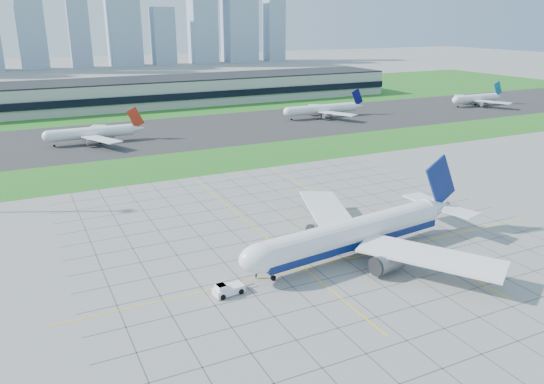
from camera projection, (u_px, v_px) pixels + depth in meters
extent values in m
plane|color=gray|center=(340.00, 256.00, 116.23)|extent=(1400.00, 1400.00, 0.00)
cube|color=#226E1F|center=(204.00, 161.00, 192.98)|extent=(700.00, 35.00, 0.04)
cube|color=#383838|center=(164.00, 134.00, 239.88)|extent=(700.00, 75.00, 0.04)
cube|color=#226E1F|center=(117.00, 101.00, 333.69)|extent=(700.00, 145.00, 0.04)
cube|color=#474744|center=(107.00, 282.00, 104.63)|extent=(0.18, 130.00, 0.02)
cube|color=#474744|center=(147.00, 274.00, 107.98)|extent=(0.18, 130.00, 0.02)
cube|color=#474744|center=(185.00, 266.00, 111.34)|extent=(0.18, 130.00, 0.02)
cube|color=#474744|center=(221.00, 259.00, 114.69)|extent=(0.18, 130.00, 0.02)
cube|color=#474744|center=(255.00, 252.00, 118.05)|extent=(0.18, 130.00, 0.02)
cube|color=#474744|center=(286.00, 246.00, 121.40)|extent=(0.18, 130.00, 0.02)
cube|color=#474744|center=(316.00, 240.00, 124.76)|extent=(0.18, 130.00, 0.02)
cube|color=#474744|center=(345.00, 234.00, 128.11)|extent=(0.18, 130.00, 0.02)
cube|color=#474744|center=(372.00, 228.00, 131.47)|extent=(0.18, 130.00, 0.02)
cube|color=#474744|center=(398.00, 223.00, 134.82)|extent=(0.18, 130.00, 0.02)
cube|color=#474744|center=(422.00, 218.00, 138.18)|extent=(0.18, 130.00, 0.02)
cube|color=#474744|center=(445.00, 213.00, 141.53)|extent=(0.18, 130.00, 0.02)
cube|color=#474744|center=(467.00, 209.00, 144.89)|extent=(0.18, 130.00, 0.02)
cube|color=#474744|center=(481.00, 354.00, 82.12)|extent=(110.00, 0.18, 0.02)
cube|color=#474744|center=(444.00, 328.00, 88.94)|extent=(110.00, 0.18, 0.02)
cube|color=#474744|center=(413.00, 306.00, 95.76)|extent=(110.00, 0.18, 0.02)
cube|color=#474744|center=(385.00, 287.00, 102.58)|extent=(110.00, 0.18, 0.02)
cube|color=#474744|center=(361.00, 270.00, 109.41)|extent=(110.00, 0.18, 0.02)
cube|color=#474744|center=(340.00, 256.00, 116.23)|extent=(110.00, 0.18, 0.02)
cube|color=#474744|center=(321.00, 243.00, 123.05)|extent=(110.00, 0.18, 0.02)
cube|color=#474744|center=(304.00, 231.00, 129.87)|extent=(110.00, 0.18, 0.02)
cube|color=#474744|center=(289.00, 220.00, 136.70)|extent=(110.00, 0.18, 0.02)
cube|color=#474744|center=(275.00, 211.00, 143.52)|extent=(110.00, 0.18, 0.02)
cube|color=#474744|center=(262.00, 202.00, 150.34)|extent=(110.00, 0.18, 0.02)
cube|color=#474744|center=(251.00, 194.00, 157.16)|extent=(110.00, 0.18, 0.02)
cube|color=#474744|center=(240.00, 187.00, 163.98)|extent=(110.00, 0.18, 0.02)
cube|color=#474744|center=(231.00, 180.00, 170.81)|extent=(110.00, 0.18, 0.02)
cube|color=yellow|center=(345.00, 259.00, 114.52)|extent=(120.00, 0.25, 0.03)
cube|color=yellow|center=(260.00, 232.00, 129.09)|extent=(0.25, 100.00, 0.03)
cube|color=yellow|center=(355.00, 214.00, 140.83)|extent=(0.25, 100.00, 0.03)
cube|color=#B7B7B2|center=(190.00, 90.00, 326.81)|extent=(260.00, 42.00, 15.00)
cube|color=black|center=(201.00, 95.00, 308.64)|extent=(260.00, 1.00, 4.00)
cube|color=black|center=(189.00, 77.00, 324.36)|extent=(260.00, 42.00, 0.80)
cube|color=#94AAC2|center=(28.00, 9.00, 527.90)|extent=(26.00, 23.40, 118.00)
cube|color=#94AAC2|center=(78.00, 24.00, 551.86)|extent=(20.00, 18.00, 88.00)
cube|color=#94AAC2|center=(163.00, 36.00, 593.23)|extent=(24.00, 21.60, 62.00)
cube|color=#94AAC2|center=(202.00, 5.00, 602.67)|extent=(29.00, 26.10, 128.00)
cube|color=#94AAC2|center=(239.00, 27.00, 629.43)|extent=(36.00, 32.40, 80.00)
cube|color=#94AAC2|center=(274.00, 16.00, 644.83)|extent=(22.00, 19.80, 105.00)
cylinder|color=white|center=(353.00, 232.00, 114.34)|extent=(46.80, 11.71, 6.05)
cube|color=navy|center=(353.00, 240.00, 114.94)|extent=(46.75, 11.31, 1.61)
ellipsoid|color=white|center=(262.00, 257.00, 102.25)|extent=(10.35, 7.20, 6.05)
cube|color=black|center=(252.00, 258.00, 100.94)|extent=(2.60, 3.48, 0.61)
cone|color=white|center=(437.00, 208.00, 128.17)|extent=(8.72, 6.70, 5.75)
cube|color=navy|center=(441.00, 181.00, 126.33)|extent=(10.98, 1.85, 12.88)
cube|color=white|center=(328.00, 210.00, 130.63)|extent=(17.77, 29.67, 0.98)
cube|color=white|center=(430.00, 257.00, 104.98)|extent=(23.03, 28.63, 0.98)
cylinder|color=slate|center=(322.00, 230.00, 123.70)|extent=(6.98, 4.61, 3.83)
cylinder|color=slate|center=(387.00, 263.00, 106.86)|extent=(6.98, 4.61, 3.83)
cylinder|color=gray|center=(273.00, 274.00, 104.92)|extent=(0.41, 0.41, 2.62)
cylinder|color=black|center=(273.00, 278.00, 105.15)|extent=(1.16, 0.64, 1.11)
cylinder|color=black|center=(359.00, 243.00, 121.09)|extent=(1.45, 1.36, 1.31)
cylinder|color=black|center=(379.00, 253.00, 115.96)|extent=(1.45, 1.36, 1.31)
cube|color=white|center=(229.00, 290.00, 99.85)|extent=(6.10, 3.40, 1.36)
cube|color=white|center=(221.00, 287.00, 98.74)|extent=(1.99, 2.33, 1.06)
cube|color=black|center=(221.00, 286.00, 98.68)|extent=(1.78, 2.11, 0.68)
cube|color=gray|center=(248.00, 285.00, 102.11)|extent=(2.90, 0.53, 0.17)
cylinder|color=black|center=(217.00, 291.00, 99.94)|extent=(1.12, 0.61, 1.06)
cylinder|color=black|center=(223.00, 297.00, 97.94)|extent=(1.12, 0.61, 1.06)
cylinder|color=black|center=(234.00, 286.00, 101.96)|extent=(1.12, 0.61, 1.06)
cylinder|color=black|center=(241.00, 291.00, 99.96)|extent=(1.12, 0.61, 1.06)
imported|color=black|center=(256.00, 274.00, 105.80)|extent=(0.73, 0.82, 1.89)
imported|color=black|center=(464.00, 257.00, 113.93)|extent=(0.96, 0.96, 1.57)
cylinder|color=white|center=(91.00, 133.00, 219.81)|extent=(33.43, 4.80, 4.80)
cube|color=#B32614|center=(135.00, 117.00, 226.04)|extent=(7.46, 0.40, 9.15)
cube|color=white|center=(93.00, 129.00, 230.41)|extent=(13.89, 20.66, 0.40)
cube|color=white|center=(102.00, 139.00, 211.65)|extent=(13.89, 20.66, 0.40)
cylinder|color=black|center=(98.00, 140.00, 224.10)|extent=(1.00, 1.00, 1.00)
cylinder|color=black|center=(100.00, 143.00, 220.35)|extent=(1.00, 1.00, 1.00)
cylinder|color=white|center=(322.00, 109.00, 277.19)|extent=(40.00, 4.80, 4.80)
cube|color=#07084F|center=(357.00, 97.00, 284.95)|extent=(7.46, 0.40, 9.15)
cube|color=white|center=(315.00, 107.00, 287.98)|extent=(13.89, 20.66, 0.40)
cube|color=white|center=(338.00, 113.00, 269.22)|extent=(13.89, 20.66, 0.40)
cylinder|color=black|center=(325.00, 116.00, 281.71)|extent=(1.00, 1.00, 1.00)
cylinder|color=black|center=(329.00, 117.00, 277.95)|extent=(1.00, 1.00, 1.00)
cylinder|color=white|center=(476.00, 98.00, 314.76)|extent=(31.03, 4.80, 4.80)
cube|color=#0E5C81|center=(498.00, 88.00, 320.43)|extent=(7.46, 0.40, 9.15)
cube|color=white|center=(465.00, 97.00, 325.29)|extent=(13.89, 20.66, 0.40)
cube|color=white|center=(493.00, 102.00, 306.53)|extent=(13.89, 20.66, 0.40)
cylinder|color=black|center=(475.00, 104.00, 318.96)|extent=(1.00, 1.00, 1.00)
cylinder|color=black|center=(481.00, 105.00, 315.21)|extent=(1.00, 1.00, 1.00)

